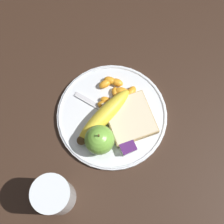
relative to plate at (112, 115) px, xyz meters
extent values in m
plane|color=#332116|center=(0.00, 0.00, -0.01)|extent=(3.00, 3.00, 0.00)
cylinder|color=silver|center=(0.00, 0.00, 0.00)|extent=(0.27, 0.27, 0.01)
torus|color=silver|center=(0.00, 0.00, 0.00)|extent=(0.27, 0.27, 0.01)
cylinder|color=silver|center=(0.13, -0.19, 0.05)|extent=(0.08, 0.08, 0.11)
cylinder|color=orange|center=(0.13, -0.19, 0.04)|extent=(0.07, 0.07, 0.09)
sphere|color=#72B23D|center=(0.05, -0.05, 0.04)|extent=(0.07, 0.07, 0.07)
cylinder|color=brown|center=(0.05, -0.05, 0.08)|extent=(0.00, 0.00, 0.01)
ellipsoid|color=yellow|center=(0.00, -0.02, 0.02)|extent=(0.11, 0.17, 0.04)
sphere|color=#473319|center=(0.04, -0.09, 0.02)|extent=(0.02, 0.02, 0.02)
cube|color=tan|center=(0.03, 0.03, 0.02)|extent=(0.12, 0.11, 0.02)
cube|color=beige|center=(0.03, 0.03, 0.02)|extent=(0.11, 0.11, 0.02)
cube|color=silver|center=(-0.04, -0.03, 0.01)|extent=(0.10, 0.08, 0.00)
cube|color=silver|center=(0.03, 0.02, 0.01)|extent=(0.06, 0.05, 0.00)
cube|color=silver|center=(0.08, 0.00, 0.01)|extent=(0.04, 0.03, 0.02)
cube|color=#4C1E60|center=(0.08, 0.00, 0.02)|extent=(0.04, 0.04, 0.00)
ellipsoid|color=orange|center=(-0.03, -0.01, 0.01)|extent=(0.03, 0.04, 0.02)
ellipsoid|color=orange|center=(-0.04, 0.03, 0.01)|extent=(0.03, 0.02, 0.02)
ellipsoid|color=orange|center=(-0.08, 0.03, 0.01)|extent=(0.03, 0.04, 0.02)
ellipsoid|color=orange|center=(-0.08, 0.01, 0.01)|extent=(0.02, 0.03, 0.02)
ellipsoid|color=orange|center=(-0.07, 0.04, 0.01)|extent=(0.04, 0.04, 0.02)
ellipsoid|color=orange|center=(-0.04, 0.04, 0.01)|extent=(0.04, 0.04, 0.02)
ellipsoid|color=orange|center=(-0.03, 0.07, 0.01)|extent=(0.04, 0.04, 0.02)
ellipsoid|color=orange|center=(-0.04, 0.00, 0.01)|extent=(0.03, 0.03, 0.01)
ellipsoid|color=orange|center=(-0.05, 0.03, 0.01)|extent=(0.03, 0.02, 0.02)
camera|label=1|loc=(0.22, -0.10, 0.73)|focal=50.00mm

